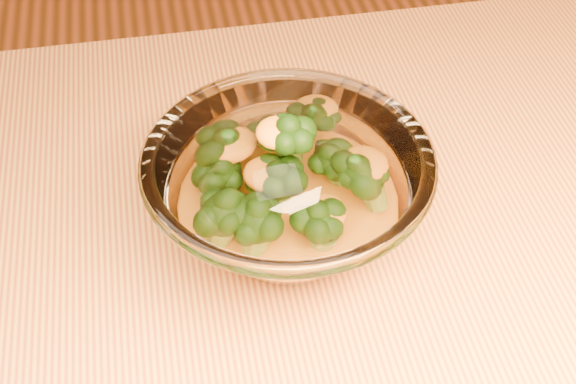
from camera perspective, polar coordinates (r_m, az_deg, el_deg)
The scene contains 3 objects.
glass_bowl at distance 0.58m, azimuth -0.00°, elevation -0.31°, with size 0.21×0.21×0.09m.
cheese_sauce at distance 0.60m, azimuth 0.00°, elevation -1.63°, with size 0.12×0.12×0.03m, color orange.
broccoli_heap at distance 0.58m, azimuth -0.55°, elevation 1.05°, with size 0.13×0.13×0.08m.
Camera 1 is at (-0.02, -0.30, 1.21)m, focal length 50.00 mm.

